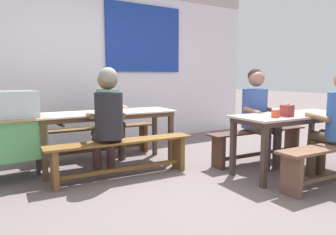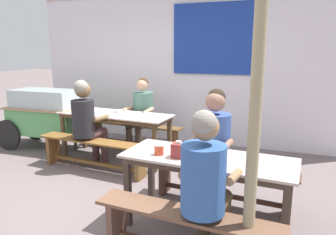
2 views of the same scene
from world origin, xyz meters
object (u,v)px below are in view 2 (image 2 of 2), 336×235
object	(u,v)px
soup_bowl	(119,111)
dining_table_far	(115,118)
tissue_box	(179,150)
bench_far_back	(134,132)
bench_near_back	(221,180)
person_center_facing	(141,110)
food_cart	(45,113)
person_near_front	(206,179)
person_left_back_turned	(86,118)
bench_far_front	(94,150)
dining_table_near	(207,165)
bench_near_front	(186,229)
person_right_near_table	(213,141)
condiment_jar	(159,150)
wooden_support_post	(255,118)

from	to	relation	value
soup_bowl	dining_table_far	bearing A→B (deg)	-116.08
tissue_box	bench_far_back	bearing A→B (deg)	126.13
dining_table_far	bench_near_back	xyz separation A→B (m)	(1.93, -0.94, -0.38)
dining_table_far	person_center_facing	xyz separation A→B (m)	(0.24, 0.50, 0.06)
food_cart	soup_bowl	size ratio (longest dim) A/B	12.91
dining_table_far	person_near_front	world-z (taller)	person_near_front
person_left_back_turned	dining_table_far	bearing A→B (deg)	69.75
food_cart	bench_far_front	bearing A→B (deg)	-24.42
food_cart	person_center_facing	distance (m)	1.78
dining_table_far	tissue_box	bearing A→B (deg)	-44.69
dining_table_near	tissue_box	world-z (taller)	tissue_box
dining_table_far	dining_table_near	distance (m)	2.43
bench_near_front	person_right_near_table	distance (m)	1.18
bench_far_back	person_right_near_table	world-z (taller)	person_right_near_table
person_center_facing	tissue_box	world-z (taller)	person_center_facing
person_left_back_turned	condiment_jar	world-z (taller)	person_left_back_turned
food_cart	person_center_facing	xyz separation A→B (m)	(1.72, 0.41, 0.10)
bench_near_front	person_right_near_table	bearing A→B (deg)	91.77
dining_table_far	wooden_support_post	xyz separation A→B (m)	(2.36, -2.10, 0.61)
dining_table_near	bench_near_back	world-z (taller)	dining_table_near
food_cart	person_right_near_table	world-z (taller)	person_right_near_table
bench_near_back	person_near_front	xyz separation A→B (m)	(0.08, -1.10, 0.46)
person_left_back_turned	person_near_front	world-z (taller)	person_left_back_turned
bench_far_front	person_center_facing	world-z (taller)	person_center_facing
bench_near_front	condiment_jar	xyz separation A→B (m)	(-0.43, 0.47, 0.49)
person_right_near_table	condiment_jar	world-z (taller)	person_right_near_table
tissue_box	wooden_support_post	xyz separation A→B (m)	(0.72, -0.48, 0.47)
person_left_back_turned	condiment_jar	xyz separation A→B (m)	(1.62, -1.11, 0.03)
food_cart	soup_bowl	xyz separation A→B (m)	(1.52, -0.01, 0.15)
dining_table_far	person_right_near_table	size ratio (longest dim) A/B	1.41
condiment_jar	soup_bowl	world-z (taller)	condiment_jar
dining_table_far	person_near_front	distance (m)	2.87
bench_far_front	soup_bowl	distance (m)	0.80
dining_table_far	condiment_jar	bearing A→B (deg)	-48.41
person_right_near_table	dining_table_near	bearing A→B (deg)	-82.54
person_right_near_table	dining_table_far	bearing A→B (deg)	151.32
dining_table_near	person_left_back_turned	distance (m)	2.32
bench_near_front	person_near_front	distance (m)	0.47
person_left_back_turned	food_cart	bearing A→B (deg)	155.67
bench_far_back	person_right_near_table	xyz separation A→B (m)	(1.79, -1.57, 0.46)
dining_table_near	food_cart	world-z (taller)	food_cart
person_center_facing	soup_bowl	size ratio (longest dim) A/B	9.66
dining_table_near	soup_bowl	world-z (taller)	soup_bowl
person_near_front	food_cart	bearing A→B (deg)	148.67
person_left_back_turned	person_near_front	distance (m)	2.68
bench_near_back	dining_table_near	bearing A→B (deg)	-93.38
bench_far_front	bench_far_back	bearing A→B (deg)	86.31
bench_far_back	bench_near_front	bearing A→B (deg)	-55.54
person_left_back_turned	soup_bowl	size ratio (longest dim) A/B	10.02
person_right_near_table	condiment_jar	bearing A→B (deg)	-122.59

